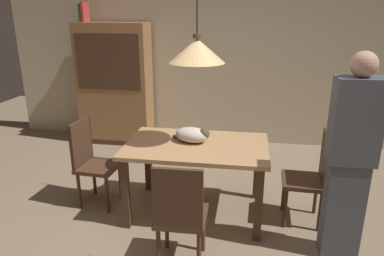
# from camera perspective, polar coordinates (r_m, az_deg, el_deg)

# --- Properties ---
(ground) EXTENTS (10.00, 10.00, 0.00)m
(ground) POSITION_cam_1_polar(r_m,az_deg,el_deg) (3.54, -2.46, -16.21)
(ground) COLOR #847056
(back_wall) EXTENTS (6.40, 0.10, 2.90)m
(back_wall) POSITION_cam_1_polar(r_m,az_deg,el_deg) (5.56, 2.93, 12.53)
(back_wall) COLOR beige
(back_wall) RESTS_ON ground
(dining_table) EXTENTS (1.40, 0.90, 0.75)m
(dining_table) POSITION_cam_1_polar(r_m,az_deg,el_deg) (3.55, 0.73, -4.15)
(dining_table) COLOR tan
(dining_table) RESTS_ON ground
(chair_near_front) EXTENTS (0.41, 0.41, 0.93)m
(chair_near_front) POSITION_cam_1_polar(r_m,az_deg,el_deg) (2.83, -1.94, -13.42)
(chair_near_front) COLOR #472D1E
(chair_near_front) RESTS_ON ground
(chair_right_side) EXTENTS (0.41, 0.41, 0.93)m
(chair_right_side) POSITION_cam_1_polar(r_m,az_deg,el_deg) (3.62, 18.78, -7.04)
(chair_right_side) COLOR #472D1E
(chair_right_side) RESTS_ON ground
(chair_left_side) EXTENTS (0.43, 0.43, 0.93)m
(chair_left_side) POSITION_cam_1_polar(r_m,az_deg,el_deg) (3.92, -15.87, -4.82)
(chair_left_side) COLOR #472D1E
(chair_left_side) RESTS_ON ground
(cat_sleeping) EXTENTS (0.40, 0.29, 0.16)m
(cat_sleeping) POSITION_cam_1_polar(r_m,az_deg,el_deg) (3.54, 0.13, -1.10)
(cat_sleeping) COLOR beige
(cat_sleeping) RESTS_ON dining_table
(pendant_lamp) EXTENTS (0.52, 0.52, 1.30)m
(pendant_lamp) POSITION_cam_1_polar(r_m,az_deg,el_deg) (3.30, 0.80, 12.38)
(pendant_lamp) COLOR #E5B775
(hutch_bookcase) EXTENTS (1.12, 0.45, 1.85)m
(hutch_bookcase) POSITION_cam_1_polar(r_m,az_deg,el_deg) (5.67, -12.26, 6.52)
(hutch_bookcase) COLOR olive
(hutch_bookcase) RESTS_ON ground
(book_green_slim) EXTENTS (0.03, 0.20, 0.26)m
(book_green_slim) POSITION_cam_1_polar(r_m,az_deg,el_deg) (5.74, -17.27, 17.26)
(book_green_slim) COLOR #427A4C
(book_green_slim) RESTS_ON hutch_bookcase
(book_red_tall) EXTENTS (0.04, 0.22, 0.28)m
(book_red_tall) POSITION_cam_1_polar(r_m,az_deg,el_deg) (5.72, -16.81, 17.40)
(book_red_tall) COLOR #B73833
(book_red_tall) RESTS_ON hutch_bookcase
(person_standing) EXTENTS (0.36, 0.22, 1.73)m
(person_standing) POSITION_cam_1_polar(r_m,az_deg,el_deg) (3.09, 24.01, -4.71)
(person_standing) COLOR #4C515B
(person_standing) RESTS_ON ground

